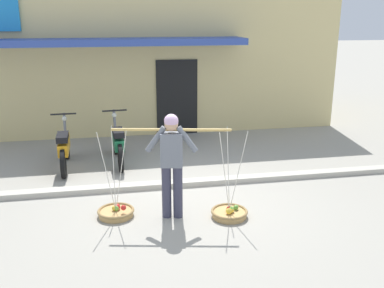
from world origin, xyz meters
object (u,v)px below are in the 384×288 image
(fruit_vendor, at_px, (172,159))
(fruit_basket_right_side, at_px, (116,212))
(fruit_basket_left_side, at_px, (229,212))
(motorcycle_nearest_shop, at_px, (64,148))
(motorcycle_second_in_row, at_px, (118,143))

(fruit_vendor, bearing_deg, fruit_basket_right_side, 168.33)
(fruit_vendor, relative_size, fruit_basket_right_side, 1.24)
(fruit_basket_left_side, relative_size, fruit_basket_right_side, 1.00)
(fruit_vendor, height_order, fruit_basket_left_side, fruit_vendor)
(fruit_basket_right_side, bearing_deg, motorcycle_nearest_shop, 111.55)
(fruit_basket_left_side, bearing_deg, fruit_vendor, 168.30)
(fruit_basket_right_side, relative_size, motorcycle_nearest_shop, 0.80)
(fruit_vendor, distance_m, motorcycle_nearest_shop, 3.35)
(fruit_basket_right_side, distance_m, motorcycle_second_in_row, 2.71)
(fruit_basket_right_side, height_order, motorcycle_second_in_row, fruit_basket_right_side)
(fruit_vendor, height_order, motorcycle_second_in_row, fruit_vendor)
(motorcycle_second_in_row, bearing_deg, fruit_basket_left_side, -61.12)
(fruit_basket_left_side, distance_m, motorcycle_nearest_shop, 4.05)
(fruit_basket_left_side, xyz_separation_m, motorcycle_second_in_row, (-1.68, 3.05, 0.37))
(fruit_basket_right_side, bearing_deg, fruit_basket_left_side, -11.68)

